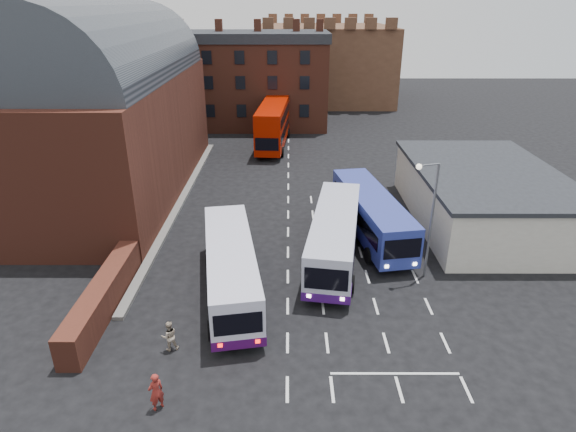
{
  "coord_description": "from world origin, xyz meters",
  "views": [
    {
      "loc": [
        0.07,
        -20.39,
        15.85
      ],
      "look_at": [
        0.0,
        10.0,
        2.2
      ],
      "focal_mm": 30.0,
      "sensor_mm": 36.0,
      "label": 1
    }
  ],
  "objects_px": {
    "bus_blue": "(371,212)",
    "street_lamp": "(429,210)",
    "bus_white_inbound": "(335,233)",
    "bus_red_double": "(273,125)",
    "pedestrian_red": "(156,392)",
    "pedestrian_beige": "(169,336)",
    "bus_white_outbound": "(231,265)"
  },
  "relations": [
    {
      "from": "bus_blue",
      "to": "pedestrian_beige",
      "type": "height_order",
      "value": "bus_blue"
    },
    {
      "from": "pedestrian_beige",
      "to": "bus_blue",
      "type": "bearing_deg",
      "value": -152.9
    },
    {
      "from": "street_lamp",
      "to": "bus_white_outbound",
      "type": "bearing_deg",
      "value": -170.91
    },
    {
      "from": "bus_blue",
      "to": "street_lamp",
      "type": "distance_m",
      "value": 6.67
    },
    {
      "from": "bus_red_double",
      "to": "pedestrian_beige",
      "type": "height_order",
      "value": "bus_red_double"
    },
    {
      "from": "bus_blue",
      "to": "bus_white_inbound",
      "type": "bearing_deg",
      "value": 40.34
    },
    {
      "from": "bus_white_inbound",
      "to": "bus_blue",
      "type": "xyz_separation_m",
      "value": [
        2.93,
        3.48,
        -0.02
      ]
    },
    {
      "from": "bus_white_outbound",
      "to": "street_lamp",
      "type": "height_order",
      "value": "street_lamp"
    },
    {
      "from": "bus_blue",
      "to": "pedestrian_red",
      "type": "xyz_separation_m",
      "value": [
        -11.49,
        -16.41,
        -0.99
      ]
    },
    {
      "from": "bus_blue",
      "to": "street_lamp",
      "type": "bearing_deg",
      "value": 102.95
    },
    {
      "from": "bus_white_outbound",
      "to": "street_lamp",
      "type": "xyz_separation_m",
      "value": [
        11.66,
        1.87,
        2.66
      ]
    },
    {
      "from": "bus_blue",
      "to": "bus_red_double",
      "type": "bearing_deg",
      "value": -81.34
    },
    {
      "from": "bus_white_outbound",
      "to": "bus_white_inbound",
      "type": "height_order",
      "value": "bus_white_inbound"
    },
    {
      "from": "bus_red_double",
      "to": "street_lamp",
      "type": "relative_size",
      "value": 1.68
    },
    {
      "from": "bus_blue",
      "to": "pedestrian_beige",
      "type": "bearing_deg",
      "value": 37.36
    },
    {
      "from": "bus_white_inbound",
      "to": "bus_blue",
      "type": "distance_m",
      "value": 4.55
    },
    {
      "from": "bus_blue",
      "to": "pedestrian_red",
      "type": "bearing_deg",
      "value": 45.43
    },
    {
      "from": "bus_white_outbound",
      "to": "bus_blue",
      "type": "relative_size",
      "value": 0.98
    },
    {
      "from": "street_lamp",
      "to": "pedestrian_red",
      "type": "distance_m",
      "value": 17.89
    },
    {
      "from": "bus_red_double",
      "to": "pedestrian_red",
      "type": "xyz_separation_m",
      "value": [
        -3.69,
        -40.07,
        -1.72
      ]
    },
    {
      "from": "bus_blue",
      "to": "street_lamp",
      "type": "relative_size",
      "value": 1.62
    },
    {
      "from": "bus_red_double",
      "to": "pedestrian_red",
      "type": "distance_m",
      "value": 40.28
    },
    {
      "from": "pedestrian_red",
      "to": "pedestrian_beige",
      "type": "relative_size",
      "value": 1.13
    },
    {
      "from": "bus_red_double",
      "to": "pedestrian_beige",
      "type": "relative_size",
      "value": 7.79
    },
    {
      "from": "bus_red_double",
      "to": "street_lamp",
      "type": "height_order",
      "value": "street_lamp"
    },
    {
      "from": "bus_white_outbound",
      "to": "pedestrian_beige",
      "type": "height_order",
      "value": "bus_white_outbound"
    },
    {
      "from": "bus_white_outbound",
      "to": "pedestrian_beige",
      "type": "xyz_separation_m",
      "value": [
        -2.5,
        -5.09,
        -1.06
      ]
    },
    {
      "from": "bus_blue",
      "to": "pedestrian_red",
      "type": "height_order",
      "value": "bus_blue"
    },
    {
      "from": "bus_white_inbound",
      "to": "street_lamp",
      "type": "distance_m",
      "value": 6.28
    },
    {
      "from": "bus_white_outbound",
      "to": "bus_white_inbound",
      "type": "relative_size",
      "value": 0.97
    },
    {
      "from": "street_lamp",
      "to": "pedestrian_red",
      "type": "height_order",
      "value": "street_lamp"
    },
    {
      "from": "bus_white_inbound",
      "to": "pedestrian_red",
      "type": "height_order",
      "value": "bus_white_inbound"
    }
  ]
}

